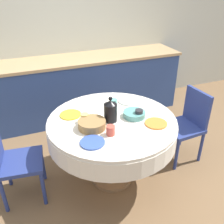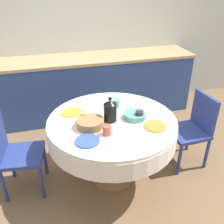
% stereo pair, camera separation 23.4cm
% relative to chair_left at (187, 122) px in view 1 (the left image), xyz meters
% --- Properties ---
extents(ground_plane, '(12.00, 12.00, 0.00)m').
position_rel_chair_left_xyz_m(ground_plane, '(-0.96, -0.06, -0.47)').
color(ground_plane, brown).
extents(wall_back, '(7.00, 0.05, 2.60)m').
position_rel_chair_left_xyz_m(wall_back, '(-0.96, 1.79, 0.83)').
color(wall_back, beige).
rests_on(wall_back, ground_plane).
extents(kitchen_counter, '(3.24, 0.64, 0.92)m').
position_rel_chair_left_xyz_m(kitchen_counter, '(-0.96, 1.46, -0.01)').
color(kitchen_counter, '#2D4784').
rests_on(kitchen_counter, ground_plane).
extents(dining_table, '(1.25, 1.25, 0.75)m').
position_rel_chair_left_xyz_m(dining_table, '(-0.96, -0.06, 0.15)').
color(dining_table, olive).
rests_on(dining_table, ground_plane).
extents(chair_left, '(0.42, 0.42, 0.84)m').
position_rel_chair_left_xyz_m(chair_left, '(0.00, 0.00, 0.00)').
color(chair_left, navy).
rests_on(chair_left, ground_plane).
extents(chair_right, '(0.45, 0.45, 0.84)m').
position_rel_chair_left_xyz_m(chair_right, '(-1.92, 0.06, 0.00)').
color(chair_right, navy).
rests_on(chair_right, ground_plane).
extents(plate_near_left, '(0.21, 0.21, 0.01)m').
position_rel_chair_left_xyz_m(plate_near_left, '(-1.25, -0.36, 0.28)').
color(plate_near_left, '#3856AD').
rests_on(plate_near_left, dining_table).
extents(cup_near_left, '(0.08, 0.08, 0.09)m').
position_rel_chair_left_xyz_m(cup_near_left, '(-1.07, -0.30, 0.32)').
color(cup_near_left, '#CC4C3D').
rests_on(cup_near_left, dining_table).
extents(plate_near_right, '(0.21, 0.21, 0.01)m').
position_rel_chair_left_xyz_m(plate_near_right, '(-0.61, -0.29, 0.28)').
color(plate_near_right, orange).
rests_on(plate_near_right, dining_table).
extents(cup_near_right, '(0.08, 0.08, 0.09)m').
position_rel_chair_left_xyz_m(cup_near_right, '(-0.71, -0.13, 0.32)').
color(cup_near_right, '#28282D').
rests_on(cup_near_right, dining_table).
extents(plate_far_left, '(0.21, 0.21, 0.01)m').
position_rel_chair_left_xyz_m(plate_far_left, '(-1.31, 0.16, 0.28)').
color(plate_far_left, yellow).
rests_on(plate_far_left, dining_table).
extents(cup_far_left, '(0.08, 0.08, 0.09)m').
position_rel_chair_left_xyz_m(cup_far_left, '(-1.22, -0.01, 0.32)').
color(cup_far_left, '#DBB766').
rests_on(cup_far_left, dining_table).
extents(plate_far_right, '(0.21, 0.21, 0.01)m').
position_rel_chair_left_xyz_m(plate_far_right, '(-0.66, 0.23, 0.28)').
color(plate_far_right, white).
rests_on(plate_far_right, dining_table).
extents(cup_far_right, '(0.08, 0.08, 0.09)m').
position_rel_chair_left_xyz_m(cup_far_right, '(-0.85, 0.17, 0.32)').
color(cup_far_right, '#5BA39E').
rests_on(cup_far_right, dining_table).
extents(coffee_carafe, '(0.12, 0.12, 0.25)m').
position_rel_chair_left_xyz_m(coffee_carafe, '(-0.98, -0.08, 0.38)').
color(coffee_carafe, black).
rests_on(coffee_carafe, dining_table).
extents(bread_basket, '(0.25, 0.25, 0.07)m').
position_rel_chair_left_xyz_m(bread_basket, '(-1.18, -0.14, 0.31)').
color(bread_basket, olive).
rests_on(bread_basket, dining_table).
extents(fruit_bowl, '(0.22, 0.22, 0.05)m').
position_rel_chair_left_xyz_m(fruit_bowl, '(-0.74, -0.09, 0.30)').
color(fruit_bowl, '#569993').
rests_on(fruit_bowl, dining_table).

